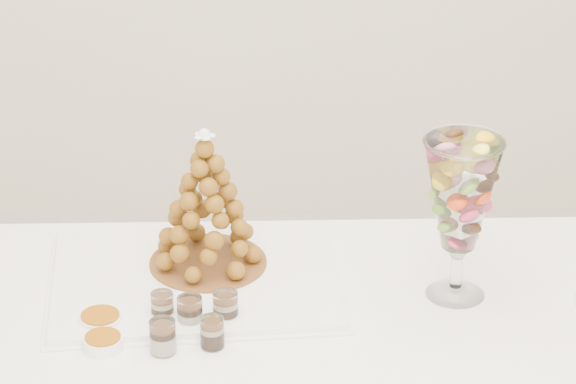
{
  "coord_description": "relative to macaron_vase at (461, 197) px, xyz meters",
  "views": [
    {
      "loc": [
        -0.07,
        -2.41,
        2.29
      ],
      "look_at": [
        -0.02,
        0.22,
        0.97
      ],
      "focal_mm": 85.0,
      "sensor_mm": 36.0,
      "label": 1
    }
  ],
  "objects": [
    {
      "name": "verrine_a",
      "position": [
        -0.65,
        -0.1,
        -0.21
      ],
      "size": [
        0.06,
        0.06,
        0.07
      ],
      "primitive_type": "cylinder",
      "rotation": [
        0.0,
        0.0,
        -0.27
      ],
      "color": "white",
      "rests_on": "buffet_table"
    },
    {
      "name": "lace_tray",
      "position": [
        -0.58,
        0.05,
        -0.23
      ],
      "size": [
        0.67,
        0.53,
        0.02
      ],
      "primitive_type": "cube",
      "rotation": [
        0.0,
        0.0,
        0.08
      ],
      "color": "white",
      "rests_on": "buffet_table"
    },
    {
      "name": "verrine_e",
      "position": [
        -0.54,
        -0.2,
        -0.21
      ],
      "size": [
        0.06,
        0.06,
        0.07
      ],
      "primitive_type": "cylinder",
      "rotation": [
        0.0,
        0.0,
        -0.29
      ],
      "color": "white",
      "rests_on": "buffet_table"
    },
    {
      "name": "verrine_b",
      "position": [
        -0.59,
        -0.13,
        -0.21
      ],
      "size": [
        0.06,
        0.06,
        0.07
      ],
      "primitive_type": "cylinder",
      "rotation": [
        0.0,
        0.0,
        0.05
      ],
      "color": "white",
      "rests_on": "buffet_table"
    },
    {
      "name": "ramekin_front",
      "position": [
        -0.77,
        -0.21,
        -0.23
      ],
      "size": [
        0.08,
        0.08,
        0.03
      ],
      "primitive_type": "cylinder",
      "color": "white",
      "rests_on": "buffet_table"
    },
    {
      "name": "macaron_vase",
      "position": [
        0.0,
        0.0,
        0.0
      ],
      "size": [
        0.17,
        0.17,
        0.38
      ],
      "color": "white",
      "rests_on": "buffet_table"
    },
    {
      "name": "verrine_d",
      "position": [
        -0.64,
        -0.22,
        -0.21
      ],
      "size": [
        0.07,
        0.07,
        0.07
      ],
      "primitive_type": "cylinder",
      "rotation": [
        0.0,
        0.0,
        -0.21
      ],
      "color": "white",
      "rests_on": "buffet_table"
    },
    {
      "name": "croquembouche",
      "position": [
        -0.56,
        0.11,
        -0.06
      ],
      "size": [
        0.27,
        0.27,
        0.34
      ],
      "rotation": [
        0.0,
        0.0,
        0.16
      ],
      "color": "brown",
      "rests_on": "lace_tray"
    },
    {
      "name": "ramekin_back",
      "position": [
        -0.78,
        -0.13,
        -0.23
      ],
      "size": [
        0.09,
        0.09,
        0.03
      ],
      "primitive_type": "cylinder",
      "color": "white",
      "rests_on": "buffet_table"
    },
    {
      "name": "verrine_c",
      "position": [
        -0.51,
        -0.11,
        -0.21
      ],
      "size": [
        0.07,
        0.07,
        0.07
      ],
      "primitive_type": "cylinder",
      "rotation": [
        0.0,
        0.0,
        -0.34
      ],
      "color": "white",
      "rests_on": "buffet_table"
    }
  ]
}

